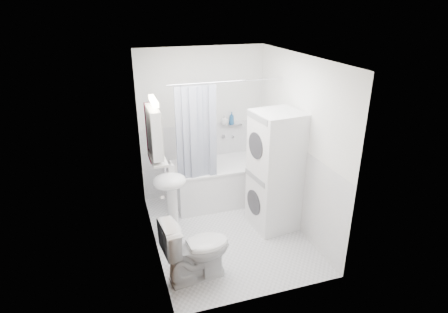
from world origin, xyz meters
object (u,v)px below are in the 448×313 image
object	(u,v)px
bathtub	(227,179)
sink	(171,191)
washer_dryer	(275,171)
toilet	(196,249)

from	to	relation	value
bathtub	sink	xyz separation A→B (m)	(-1.04, -0.80, 0.35)
bathtub	washer_dryer	distance (m)	1.13
washer_dryer	toilet	xyz separation A→B (m)	(-1.31, -0.75, -0.46)
bathtub	toilet	xyz separation A→B (m)	(-0.92, -1.68, 0.03)
bathtub	sink	bearing A→B (deg)	-142.44
sink	toilet	distance (m)	0.95
bathtub	sink	distance (m)	1.35
bathtub	sink	size ratio (longest dim) A/B	1.63
toilet	bathtub	bearing A→B (deg)	-34.89
sink	washer_dryer	world-z (taller)	washer_dryer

